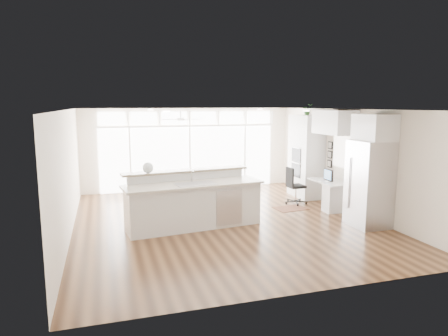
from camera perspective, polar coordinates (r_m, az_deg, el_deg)
name	(u,v)px	position (r m, az deg, el deg)	size (l,w,h in m)	color
floor	(224,221)	(9.86, -0.02, -7.59)	(7.00, 8.00, 0.02)	#3D2312
ceiling	(224,109)	(9.45, -0.02, 8.36)	(7.00, 8.00, 0.02)	silver
wall_back	(189,149)	(13.41, -5.00, 2.74)	(7.00, 0.04, 2.70)	white
wall_front	(304,207)	(5.92, 11.36, -5.43)	(7.00, 0.04, 2.70)	white
wall_left	(68,174)	(9.19, -21.39, -0.74)	(0.04, 8.00, 2.70)	white
wall_right	(350,160)	(11.08, 17.57, 1.04)	(0.04, 8.00, 2.70)	white
glass_wall	(190,158)	(13.38, -4.92, 1.44)	(5.80, 0.06, 2.08)	white
transom_row	(189,118)	(13.27, -5.00, 7.14)	(5.90, 0.06, 0.40)	white
desk_window	(343,152)	(11.28, 16.60, 2.24)	(0.04, 0.85, 0.85)	silver
ceiling_fan	(181,116)	(12.05, -6.22, 7.41)	(1.16, 1.16, 0.32)	white
recessed_lights	(221,110)	(9.64, -0.36, 8.26)	(3.40, 3.00, 0.02)	silver
oven_cabinet	(306,156)	(12.45, 11.62, 1.64)	(0.64, 1.20, 2.50)	silver
desk_nook	(330,195)	(11.30, 14.93, -3.70)	(0.72, 1.30, 0.76)	silver
upper_cabinets	(335,122)	(11.06, 15.52, 6.32)	(0.64, 1.30, 0.64)	silver
refrigerator	(369,184)	(9.83, 20.03, -2.13)	(0.76, 0.90, 2.00)	#B6B5BA
fridge_cabinet	(375,127)	(9.71, 20.73, 5.44)	(0.64, 0.90, 0.60)	silver
framed_photos	(330,155)	(11.82, 14.91, 1.87)	(0.06, 0.22, 0.80)	black
kitchen_island	(194,200)	(9.24, -4.34, -4.61)	(3.20, 1.21, 1.27)	silver
rug	(291,208)	(11.12, 9.48, -5.71)	(0.85, 0.61, 0.01)	#3A1C12
office_chair	(296,186)	(11.56, 10.26, -2.52)	(0.54, 0.50, 1.05)	black
fishbowl	(148,168)	(9.21, -10.81, 0.04)	(0.25, 0.25, 0.25)	silver
monitor	(328,175)	(11.15, 14.70, -0.94)	(0.07, 0.43, 0.35)	black
keyboard	(323,181)	(11.09, 13.91, -1.85)	(0.11, 0.30, 0.01)	silver
potted_plant	(307,111)	(12.35, 11.83, 8.00)	(0.29, 0.33, 0.26)	#2D5B27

